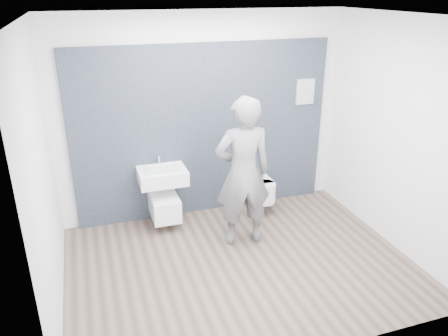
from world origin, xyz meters
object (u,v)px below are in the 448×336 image
object	(u,v)px
washbasin	(162,176)
toilet_square	(164,205)
toilet_rounded	(262,190)
visitor	(243,173)

from	to	relation	value
washbasin	toilet_square	size ratio (longest dim) A/B	0.88
toilet_square	washbasin	bearing A→B (deg)	90.00
toilet_rounded	washbasin	bearing A→B (deg)	178.63
visitor	washbasin	bearing A→B (deg)	-36.19
washbasin	visitor	distance (m)	1.16
washbasin	visitor	bearing A→B (deg)	-40.16
toilet_rounded	visitor	xyz separation A→B (m)	(-0.56, -0.70, 0.62)
toilet_square	visitor	distance (m)	1.29
toilet_rounded	toilet_square	bearing A→B (deg)	179.57
washbasin	toilet_rounded	size ratio (longest dim) A/B	1.17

